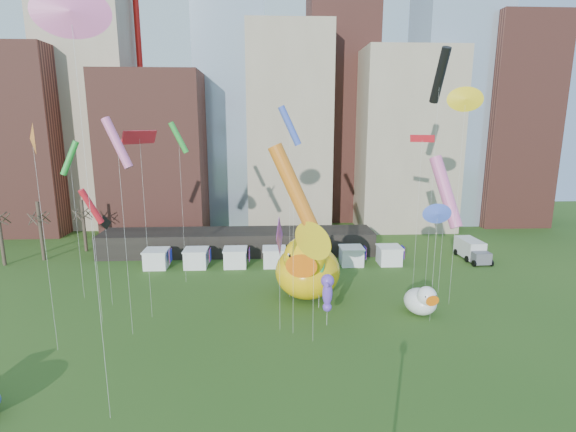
{
  "coord_description": "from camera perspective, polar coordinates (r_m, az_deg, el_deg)",
  "views": [
    {
      "loc": [
        0.09,
        -17.39,
        18.05
      ],
      "look_at": [
        1.5,
        10.74,
        12.0
      ],
      "focal_mm": 27.0,
      "sensor_mm": 36.0,
      "label": 1
    }
  ],
  "objects": [
    {
      "name": "skyline",
      "position": [
        78.55,
        -1.33,
        14.59
      ],
      "size": [
        101.0,
        23.0,
        68.0
      ],
      "color": "brown",
      "rests_on": "ground"
    },
    {
      "name": "pavilion",
      "position": [
        61.76,
        -6.57,
        -3.41
      ],
      "size": [
        38.0,
        6.0,
        3.2
      ],
      "primitive_type": "cube",
      "color": "black",
      "rests_on": "ground"
    },
    {
      "name": "vendor_tents",
      "position": [
        56.02,
        -1.79,
        -5.49
      ],
      "size": [
        33.24,
        2.8,
        2.4
      ],
      "color": "white",
      "rests_on": "ground"
    },
    {
      "name": "bare_trees",
      "position": [
        66.85,
        -29.71,
        -1.63
      ],
      "size": [
        8.44,
        6.44,
        8.5
      ],
      "color": "#382B21",
      "rests_on": "ground"
    },
    {
      "name": "big_duck",
      "position": [
        45.38,
        2.53,
        -6.87
      ],
      "size": [
        8.39,
        10.02,
        7.17
      ],
      "rotation": [
        0.0,
        0.0,
        -0.22
      ],
      "color": "yellow",
      "rests_on": "ground"
    },
    {
      "name": "small_duck",
      "position": [
        44.12,
        17.18,
        -10.56
      ],
      "size": [
        3.51,
        4.32,
        3.14
      ],
      "rotation": [
        0.0,
        0.0,
        0.17
      ],
      "color": "white",
      "rests_on": "ground"
    },
    {
      "name": "seahorse_green",
      "position": [
        42.42,
        4.19,
        -5.7
      ],
      "size": [
        1.42,
        1.76,
        6.8
      ],
      "rotation": [
        0.0,
        0.0,
        -0.03
      ],
      "color": "silver",
      "rests_on": "ground"
    },
    {
      "name": "seahorse_purple",
      "position": [
        39.42,
        5.24,
        -9.66
      ],
      "size": [
        1.45,
        1.67,
        4.93
      ],
      "rotation": [
        0.0,
        0.0,
        -0.25
      ],
      "color": "silver",
      "rests_on": "ground"
    },
    {
      "name": "box_truck",
      "position": [
        63.6,
        23.02,
        -4.1
      ],
      "size": [
        2.74,
        6.26,
        2.62
      ],
      "rotation": [
        0.0,
        0.0,
        0.04
      ],
      "color": "silver",
      "rests_on": "ground"
    },
    {
      "name": "kite_0",
      "position": [
        40.3,
        -18.97,
        9.7
      ],
      "size": [
        2.33,
        3.57,
        17.45
      ],
      "color": "silver",
      "rests_on": "ground"
    },
    {
      "name": "kite_1",
      "position": [
        37.38,
        -21.57,
        8.9
      ],
      "size": [
        2.53,
        1.34,
        18.58
      ],
      "color": "silver",
      "rests_on": "ground"
    },
    {
      "name": "kite_2",
      "position": [
        45.97,
        -22.93,
        -1.13
      ],
      "size": [
        0.81,
        1.29,
        9.29
      ],
      "color": "silver",
      "rests_on": "ground"
    },
    {
      "name": "kite_3",
      "position": [
        48.15,
        -26.8,
        6.8
      ],
      "size": [
        2.1,
        0.87,
        16.42
      ],
      "color": "silver",
      "rests_on": "ground"
    },
    {
      "name": "kite_4",
      "position": [
        34.93,
        3.45,
        -3.21
      ],
      "size": [
        1.99,
        2.76,
        10.35
      ],
      "color": "silver",
      "rests_on": "ground"
    },
    {
      "name": "kite_5",
      "position": [
        43.16,
        0.23,
        11.76
      ],
      "size": [
        2.37,
        0.9,
        19.78
      ],
      "color": "silver",
      "rests_on": "ground"
    },
    {
      "name": "kite_6",
      "position": [
        37.2,
        -30.64,
        8.71
      ],
      "size": [
        1.33,
        2.19,
        18.1
      ],
      "color": "silver",
      "rests_on": "ground"
    },
    {
      "name": "kite_7",
      "position": [
        36.91,
        -1.12,
        -2.79
      ],
      "size": [
        0.67,
        3.57,
        10.41
      ],
      "color": "silver",
      "rests_on": "ground"
    },
    {
      "name": "kite_8",
      "position": [
        47.52,
        17.26,
        9.54
      ],
      "size": [
        2.32,
        1.55,
        16.89
      ],
      "color": "silver",
      "rests_on": "ground"
    },
    {
      "name": "kite_9",
      "position": [
        26.86,
        -26.71,
        22.89
      ],
      "size": [
        2.64,
        0.98,
        24.97
      ],
      "color": "silver",
      "rests_on": "ground"
    },
    {
      "name": "kite_10",
      "position": [
        48.44,
        19.38,
        17.04
      ],
      "size": [
        1.03,
        3.23,
        25.49
      ],
      "color": "silver",
      "rests_on": "ground"
    },
    {
      "name": "kite_11",
      "position": [
        48.98,
        -14.21,
        9.95
      ],
      "size": [
        2.08,
        0.8,
        18.26
      ],
      "color": "silver",
      "rests_on": "ground"
    },
    {
      "name": "kite_12",
      "position": [
        44.43,
        22.36,
        14.0
      ],
      "size": [
        2.3,
        0.49,
        21.36
      ],
      "color": "silver",
      "rests_on": "ground"
    },
    {
      "name": "kite_13",
      "position": [
        40.36,
        19.1,
        0.24
      ],
      "size": [
        1.8,
        0.3,
        11.13
      ],
      "color": "silver",
      "rests_on": "ground"
    },
    {
      "name": "kite_14",
      "position": [
        35.35,
        0.71,
        3.82
      ],
      "size": [
        4.38,
        2.17,
        16.53
      ],
      "color": "silver",
      "rests_on": "ground"
    },
    {
      "name": "kite_16",
      "position": [
        41.63,
        -24.48,
        1.13
      ],
      "size": [
        1.88,
        1.63,
        12.56
      ],
      "color": "silver",
      "rests_on": "ground"
    },
    {
      "name": "kite_17",
      "position": [
        47.8,
        20.07,
        3.0
      ],
      "size": [
        3.33,
        4.42,
        14.81
      ],
      "color": "silver",
      "rests_on": "ground"
    }
  ]
}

